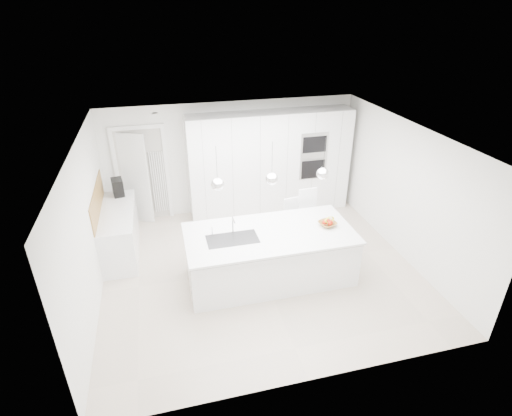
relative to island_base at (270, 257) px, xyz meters
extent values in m
plane|color=beige|center=(-0.10, 0.30, -0.43)|extent=(5.50, 5.50, 0.00)
plane|color=white|center=(-0.10, 2.80, 0.82)|extent=(5.50, 0.00, 5.50)
plane|color=white|center=(-2.85, 0.30, 0.82)|extent=(0.00, 5.00, 5.00)
plane|color=white|center=(-0.10, 0.30, 2.07)|extent=(5.50, 5.50, 0.00)
cube|color=white|center=(0.70, 2.50, 0.72)|extent=(3.60, 0.60, 2.30)
cube|color=white|center=(-2.30, 2.72, 0.57)|extent=(0.76, 0.38, 2.00)
cube|color=white|center=(-2.55, 1.50, 0.00)|extent=(0.60, 1.80, 0.86)
cube|color=white|center=(-2.55, 1.50, 0.45)|extent=(0.62, 1.82, 0.04)
cube|color=#A77D3F|center=(-2.84, 1.50, 0.72)|extent=(0.02, 1.80, 0.50)
cube|color=white|center=(0.00, 0.00, 0.00)|extent=(2.80, 1.20, 0.86)
cube|color=white|center=(0.00, 0.05, 0.45)|extent=(2.84, 1.40, 0.04)
cylinder|color=white|center=(-0.60, 0.20, 0.62)|extent=(0.02, 0.02, 0.30)
sphere|color=white|center=(-0.85, 0.00, 1.47)|extent=(0.20, 0.20, 0.20)
sphere|color=white|center=(0.00, 0.00, 1.47)|extent=(0.20, 0.20, 0.20)
sphere|color=white|center=(0.85, 0.00, 1.47)|extent=(0.20, 0.20, 0.20)
imported|color=#A77D3F|center=(1.03, 0.02, 0.51)|extent=(0.37, 0.37, 0.07)
cube|color=black|center=(-2.53, 2.20, 0.64)|extent=(0.25, 0.35, 0.34)
sphere|color=red|center=(1.05, 0.06, 0.54)|extent=(0.08, 0.08, 0.08)
sphere|color=red|center=(1.08, 0.00, 0.54)|extent=(0.08, 0.08, 0.08)
sphere|color=red|center=(1.06, -0.02, 0.54)|extent=(0.08, 0.08, 0.08)
sphere|color=red|center=(0.98, 0.03, 0.54)|extent=(0.08, 0.08, 0.08)
torus|color=yellow|center=(1.06, 0.02, 0.59)|extent=(0.24, 0.17, 0.21)
camera|label=1|loc=(-1.64, -5.47, 3.93)|focal=28.00mm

